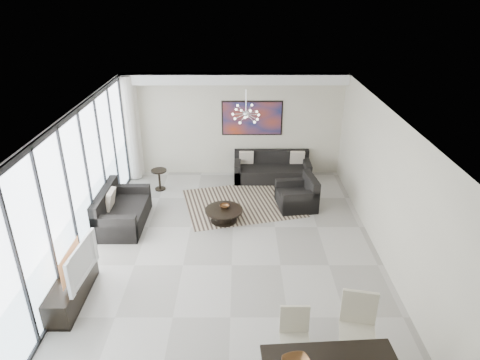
{
  "coord_description": "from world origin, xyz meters",
  "views": [
    {
      "loc": [
        0.16,
        -6.92,
        5.08
      ],
      "look_at": [
        0.16,
        1.3,
        1.25
      ],
      "focal_mm": 32.0,
      "sensor_mm": 36.0,
      "label": 1
    }
  ],
  "objects_px": {
    "sofa_main": "(272,170)",
    "television": "(76,261)",
    "coffee_table": "(224,214)",
    "tv_console": "(72,288)"
  },
  "relations": [
    {
      "from": "sofa_main",
      "to": "television",
      "type": "distance_m",
      "value": 6.27
    },
    {
      "from": "coffee_table",
      "to": "sofa_main",
      "type": "distance_m",
      "value": 2.68
    },
    {
      "from": "television",
      "to": "tv_console",
      "type": "bearing_deg",
      "value": 94.57
    },
    {
      "from": "coffee_table",
      "to": "television",
      "type": "distance_m",
      "value": 3.66
    },
    {
      "from": "coffee_table",
      "to": "television",
      "type": "bearing_deg",
      "value": -131.47
    },
    {
      "from": "sofa_main",
      "to": "tv_console",
      "type": "height_order",
      "value": "sofa_main"
    },
    {
      "from": "tv_console",
      "to": "television",
      "type": "relative_size",
      "value": 1.36
    },
    {
      "from": "sofa_main",
      "to": "coffee_table",
      "type": "bearing_deg",
      "value": -118.38
    },
    {
      "from": "tv_console",
      "to": "television",
      "type": "height_order",
      "value": "television"
    },
    {
      "from": "coffee_table",
      "to": "sofa_main",
      "type": "bearing_deg",
      "value": 61.62
    }
  ]
}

